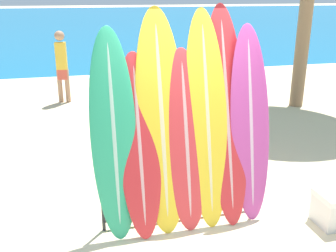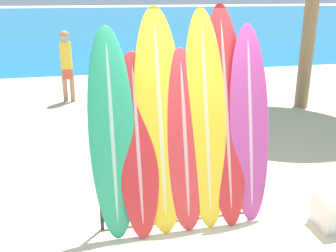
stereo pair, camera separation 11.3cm
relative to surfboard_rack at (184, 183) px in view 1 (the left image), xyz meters
The scene contains 12 objects.
ground_plane 0.71m from the surfboard_rack, 52.10° to the right, with size 160.00×160.00×0.00m, color beige.
ocean_water 38.22m from the surfboard_rack, 89.54° to the left, with size 120.00×60.00×0.01m.
surfboard_rack is the anchor object (origin of this frame).
surfboard_slot_0 1.06m from the surfboard_rack, behind, with size 0.52×0.61×2.35m.
surfboard_slot_1 0.75m from the surfboard_rack, behind, with size 0.49×0.70×2.06m.
surfboard_slot_2 0.82m from the surfboard_rack, 166.06° to the left, with size 0.59×0.72×2.55m.
surfboard_slot_3 0.54m from the surfboard_rack, ahead, with size 0.51×0.61×2.09m.
surfboard_slot_4 0.81m from the surfboard_rack, 10.29° to the left, with size 0.51×0.72×2.53m.
surfboard_slot_5 0.95m from the surfboard_rack, ahead, with size 0.50×0.81×2.57m.
surfboard_slot_6 1.06m from the surfboard_rack, ahead, with size 0.50×0.59×2.34m.
person_near_water 6.17m from the surfboard_rack, 103.31° to the left, with size 0.30×0.24×1.79m.
person_mid_beach 2.47m from the surfboard_rack, 80.19° to the left, with size 0.29×0.26×1.70m.
Camera 1 is at (-1.53, -3.68, 2.69)m, focal length 42.00 mm.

